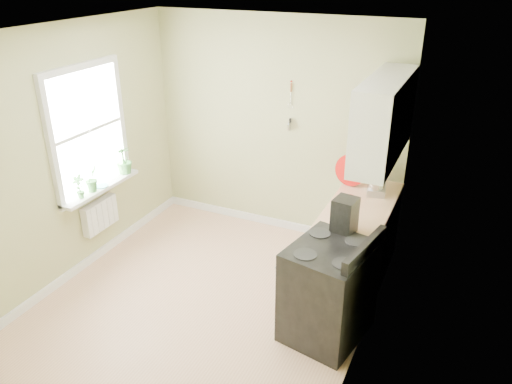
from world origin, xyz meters
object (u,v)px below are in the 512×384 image
at_px(stove, 328,291).
at_px(coffee_maker, 344,217).
at_px(stand_mixer, 378,178).
at_px(kettle, 351,177).

distance_m(stove, coffee_maker, 0.70).
xyz_separation_m(stove, stand_mixer, (0.09, 1.39, 0.60)).
height_order(stand_mixer, kettle, stand_mixer).
bearing_deg(kettle, stand_mixer, -17.20).
relative_size(stove, stand_mixer, 2.74).
distance_m(stove, stand_mixer, 1.51).
bearing_deg(stove, kettle, 98.74).
relative_size(stand_mixer, coffee_maker, 1.11).
xyz_separation_m(kettle, coffee_maker, (0.23, -1.12, 0.08)).
xyz_separation_m(stove, coffee_maker, (0.00, 0.36, 0.60)).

